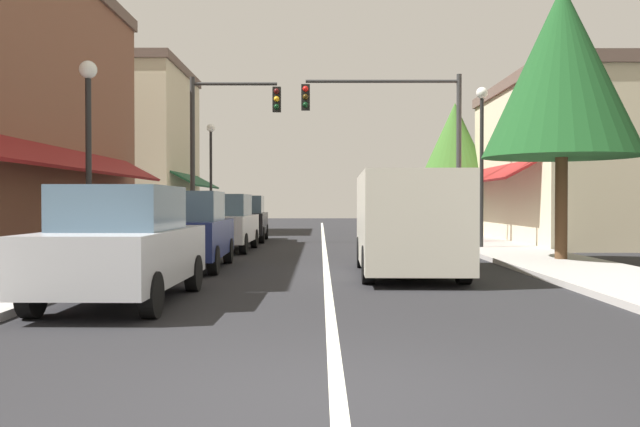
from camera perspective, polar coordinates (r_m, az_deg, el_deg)
The scene contains 18 objects.
ground_plane at distance 23.21m, azimuth 0.34°, elevation -2.80°, with size 80.00×80.00×0.00m, color black.
sidewalk_left at distance 23.82m, azimuth -13.03°, elevation -2.58°, with size 2.60×56.00×0.12m, color #A39E99.
sidewalk_right at distance 23.88m, azimuth 13.66°, elevation -2.57°, with size 2.60×56.00×0.12m, color #A39E99.
lane_center_stripe at distance 23.21m, azimuth 0.34°, elevation -2.79°, with size 0.14×52.00×0.01m, color silver.
storefront_right_block at distance 26.87m, azimuth 20.30°, elevation 4.18°, with size 6.05×10.20×6.11m.
storefront_far_left at distance 34.50m, azimuth -15.46°, elevation 5.21°, with size 6.30×8.20×8.18m.
parked_car_nearest_left at distance 10.57m, azimuth -16.40°, elevation -2.58°, with size 1.84×4.13×1.77m.
parked_car_second_left at distance 15.64m, azimuth -11.24°, elevation -1.42°, with size 1.86×4.14×1.77m.
parked_car_third_left at distance 21.14m, azimuth -8.16°, elevation -0.79°, with size 1.85×4.13×1.77m.
parked_car_far_left at distance 26.31m, azimuth -6.53°, elevation -0.44°, with size 1.88×4.15×1.77m.
van_in_lane at distance 14.19m, azimuth 7.38°, elevation -0.57°, with size 2.10×5.23×2.12m.
traffic_signal_mast_arm at distance 24.21m, azimuth 7.22°, elevation 7.23°, with size 5.69×0.50×6.07m.
traffic_signal_left_corner at distance 24.92m, azimuth -8.42°, elevation 6.69°, with size 3.33×0.50×6.09m.
street_lamp_left_near at distance 14.48m, azimuth -19.04°, elevation 6.72°, with size 0.36×0.36×4.39m.
street_lamp_right_mid at distance 21.74m, azimuth 13.53°, elevation 5.93°, with size 0.36×0.36×5.12m.
street_lamp_left_far at distance 30.26m, azimuth -9.24°, elevation 4.40°, with size 0.36×0.36×4.99m.
tree_right_near at distance 17.99m, azimuth 19.81°, elevation 11.26°, with size 3.88×3.88×6.91m.
tree_right_far at distance 31.27m, azimuth 11.35°, elevation 5.67°, with size 3.50×3.50×6.04m.
Camera 1 is at (-0.14, -5.16, 1.53)m, focal length 37.77 mm.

